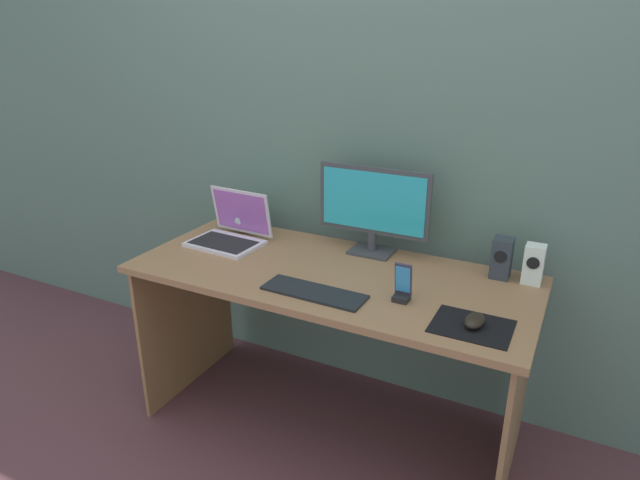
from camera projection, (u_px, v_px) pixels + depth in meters
The scene contains 12 objects.
ground_plane at pixel (329, 424), 2.41m from camera, with size 8.00×8.00×0.00m, color #533139.
wall_back at pixel (375, 124), 2.32m from camera, with size 6.00×0.04×2.50m, color slate.
desk at pixel (330, 304), 2.20m from camera, with size 1.57×0.68×0.74m.
monitor at pixel (373, 207), 2.25m from camera, with size 0.48×0.14×0.37m.
speaker_right at pixel (534, 264), 2.02m from camera, with size 0.07×0.07×0.15m.
speaker_near_monitor at pixel (502, 258), 2.07m from camera, with size 0.07×0.08×0.16m.
laptop at pixel (230, 233), 2.42m from camera, with size 0.32×0.27×0.22m.
fishbowl at pixel (249, 213), 2.56m from camera, with size 0.17×0.17×0.17m, color silver.
keyboard_external at pixel (314, 292), 1.97m from camera, with size 0.38×0.13×0.01m, color black.
mousepad at pixel (472, 326), 1.75m from camera, with size 0.25×0.20×0.00m, color black.
mouse at pixel (475, 321), 1.74m from camera, with size 0.06×0.10×0.04m, color black.
phone_in_dock at pixel (402, 288), 1.91m from camera, with size 0.06×0.06×0.14m.
Camera 1 is at (0.85, -1.76, 1.63)m, focal length 30.81 mm.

